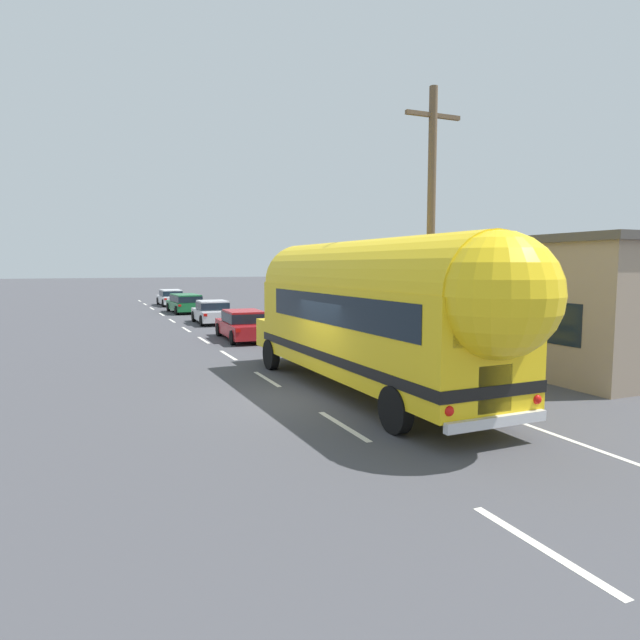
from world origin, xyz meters
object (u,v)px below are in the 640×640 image
Objects in this scene: car_lead at (244,324)px; car_fourth at (171,297)px; painted_bus at (375,310)px; car_third at (185,302)px; car_second at (212,311)px; utility_pole at (431,232)px.

car_lead and car_fourth have the same top height.
painted_bus is 2.63× the size of car_third.
car_lead is 23.87m from car_fourth.
car_second is (0.22, 7.75, -0.01)m from car_lead.
painted_bus reaches higher than car_fourth.
car_fourth is (0.02, 36.26, -1.56)m from painted_bus.
car_lead is at bearing -91.63° from car_second.
painted_bus is 12.48m from car_lead.
utility_pole is 19.53m from car_second.
utility_pole reaches higher than car_fourth.
painted_bus is at bearing -89.53° from car_lead.
car_fourth is (0.13, 8.05, -0.05)m from car_third.
car_third is (-0.01, 15.83, 0.05)m from car_lead.
utility_pole is at bearing -84.64° from car_third.
painted_bus is 2.58× the size of car_lead.
car_third is 0.98× the size of car_fourth.
car_lead is (-0.10, 12.38, -1.56)m from painted_bus.
painted_bus is at bearing -155.67° from utility_pole.
car_third is (-2.54, 27.11, -3.63)m from utility_pole.
utility_pole is 1.82× the size of car_third.
car_lead is at bearing 90.47° from painted_bus.
car_lead is 15.83m from car_third.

